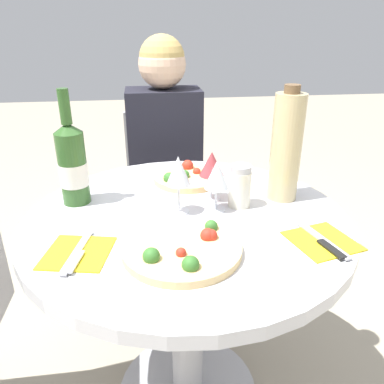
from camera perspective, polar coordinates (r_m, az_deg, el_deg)
The scene contains 13 objects.
dining_table at distance 1.17m, azimuth -0.78°, elevation -10.89°, with size 0.93×0.93×0.74m.
chair_behind_diner at distance 1.91m, azimuth -4.02°, elevation -1.10°, with size 0.37×0.37×0.85m.
seated_diner at distance 1.73m, azimuth -3.85°, elevation 1.17°, with size 0.33×0.43×1.20m.
pizza_large at distance 0.90m, azimuth -1.40°, elevation -8.52°, with size 0.29×0.29×0.05m.
pizza_small_far at distance 1.31m, azimuth -0.81°, elevation 2.41°, with size 0.24×0.24×0.05m.
wine_bottle at distance 1.16m, azimuth -17.76°, elevation 4.10°, with size 0.08×0.08×0.34m.
tall_carafe at distance 1.16m, azimuth 14.15°, elevation 6.62°, with size 0.09×0.09×0.35m.
sugar_shaker at distance 1.11m, azimuth 7.31°, elevation 0.88°, with size 0.07×0.07×0.13m.
wine_glass_back_right at distance 1.13m, azimuth 3.03°, elevation 4.15°, with size 0.08×0.08×0.15m.
wine_glass_front_left at distance 1.04m, azimuth -2.09°, elevation 3.09°, with size 0.07×0.07×0.17m.
wine_glass_front_right at distance 1.06m, azimuth 3.77°, elevation 2.51°, with size 0.07×0.07×0.15m.
place_setting_left at distance 0.94m, azimuth -17.05°, elevation -8.88°, with size 0.18×0.19×0.01m.
place_setting_right at distance 1.00m, azimuth 19.30°, elevation -7.09°, with size 0.18×0.19×0.01m.
Camera 1 is at (-0.11, -0.95, 1.23)m, focal length 35.00 mm.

